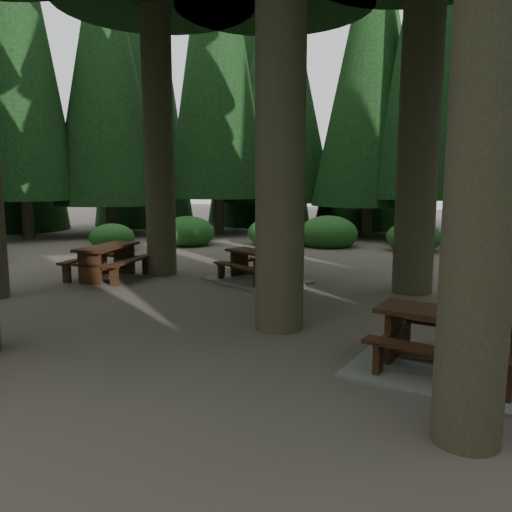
% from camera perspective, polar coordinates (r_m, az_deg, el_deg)
% --- Properties ---
extents(ground, '(80.00, 80.00, 0.00)m').
position_cam_1_polar(ground, '(9.01, -2.58, -7.88)').
color(ground, '#564C45').
rests_on(ground, ground).
extents(picnic_table_a, '(2.66, 2.28, 0.83)m').
position_cam_1_polar(picnic_table_a, '(7.26, 21.33, -10.16)').
color(picnic_table_a, gray).
rests_on(picnic_table_a, ground).
extents(picnic_table_b, '(1.97, 2.29, 0.88)m').
position_cam_1_polar(picnic_table_b, '(13.67, -16.59, -0.06)').
color(picnic_table_b, '#341C0F').
rests_on(picnic_table_b, ground).
extents(picnic_table_c, '(2.87, 2.66, 0.78)m').
position_cam_1_polar(picnic_table_c, '(12.77, 0.09, -1.73)').
color(picnic_table_c, gray).
rests_on(picnic_table_c, ground).
extents(shrub_ring, '(23.86, 24.64, 1.49)m').
position_cam_1_polar(shrub_ring, '(9.26, 3.50, -4.87)').
color(shrub_ring, '#1F5C23').
rests_on(shrub_ring, ground).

